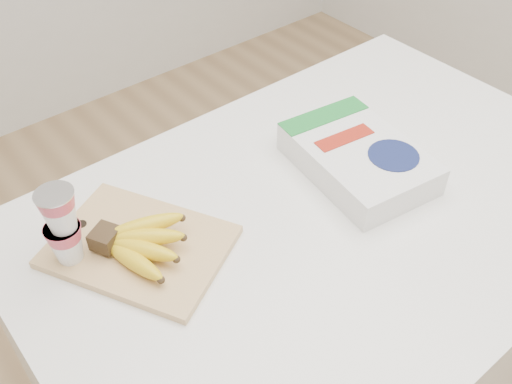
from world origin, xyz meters
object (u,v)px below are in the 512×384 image
Objects in this scene: yogurt_stack at (62,225)px; cereal_box at (358,158)px; bananas at (138,243)px; table at (317,334)px; cutting_board at (140,246)px.

cereal_box is (0.57, -0.14, -0.06)m from yogurt_stack.
bananas is 0.48m from cereal_box.
cutting_board is at bearing 159.53° from table.
cereal_box is at bearing -39.40° from cutting_board.
cereal_box is at bearing 20.38° from table.
bananas is at bearing -33.24° from yogurt_stack.
cutting_board reaches higher than table.
bananas is at bearing 162.53° from table.
yogurt_stack reaches higher than table.
table is 3.74× the size of cereal_box.
cereal_box reaches higher than table.
bananas is 0.53× the size of cereal_box.
cutting_board is at bearing 64.09° from bananas.
cereal_box is at bearing -9.12° from bananas.
bananas is (-0.01, -0.02, 0.03)m from cutting_board.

